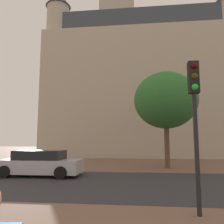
% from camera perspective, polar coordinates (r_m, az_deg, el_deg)
% --- Properties ---
extents(ground_plane, '(120.00, 120.00, 0.00)m').
position_cam_1_polar(ground_plane, '(11.77, -1.26, -16.64)').
color(ground_plane, brown).
extents(street_asphalt_strip, '(120.00, 7.23, 0.00)m').
position_cam_1_polar(street_asphalt_strip, '(11.04, -1.80, -17.26)').
color(street_asphalt_strip, '#2D2D33').
rests_on(street_asphalt_strip, ground_plane).
extents(landmark_building, '(23.99, 11.71, 32.91)m').
position_cam_1_polar(landmark_building, '(31.74, 6.23, 7.11)').
color(landmark_building, '#B2A893').
rests_on(landmark_building, ground_plane).
extents(car_silver, '(4.60, 2.05, 1.40)m').
position_cam_1_polar(car_silver, '(13.55, -17.62, -12.18)').
color(car_silver, '#B2B2BC').
rests_on(car_silver, ground_plane).
extents(traffic_light_pole, '(0.28, 0.34, 4.13)m').
position_cam_1_polar(traffic_light_pole, '(6.63, 20.01, 1.70)').
color(traffic_light_pole, black).
rests_on(traffic_light_pole, ground_plane).
extents(tree_curb_far, '(4.61, 4.61, 6.95)m').
position_cam_1_polar(tree_curb_far, '(17.16, 13.28, 2.82)').
color(tree_curb_far, brown).
rests_on(tree_curb_far, ground_plane).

